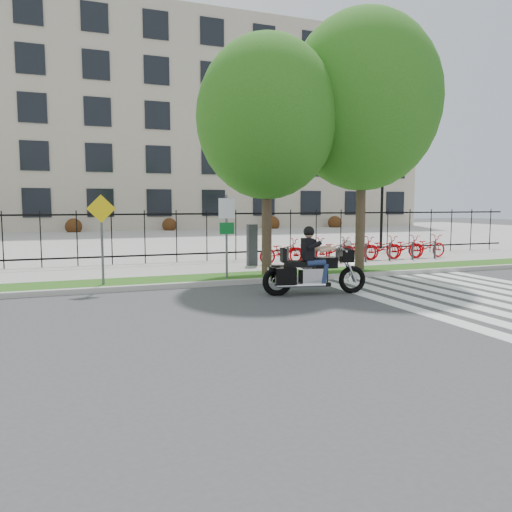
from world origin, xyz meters
name	(u,v)px	position (x,y,z in m)	size (l,w,h in m)	color
ground	(314,311)	(0.00, 0.00, 0.00)	(120.00, 120.00, 0.00)	#3C3C3F
curb	(251,281)	(0.00, 4.10, 0.07)	(60.00, 0.20, 0.15)	#A8A59E
grass_verge	(242,277)	(0.00, 4.95, 0.07)	(60.00, 1.50, 0.15)	#225014
sidewalk	(220,268)	(0.00, 7.45, 0.07)	(60.00, 3.50, 0.15)	#98968E
plaza	(148,238)	(0.00, 25.00, 0.05)	(80.00, 34.00, 0.10)	#98968E
crosswalk_stripes	(482,297)	(4.83, 0.00, 0.01)	(5.70, 8.00, 0.01)	silver
iron_fence	(207,236)	(0.00, 9.20, 1.15)	(30.00, 0.06, 2.00)	black
office_building	(118,131)	(0.00, 44.92, 9.97)	(60.00, 21.90, 20.15)	#AEA28C
lamp_post_right	(382,188)	(10.00, 12.00, 3.21)	(1.06, 0.70, 4.25)	black
street_tree_1	(267,118)	(0.84, 4.95, 5.04)	(4.40, 4.40, 7.43)	#3D2D21
street_tree_2	(363,102)	(4.28, 4.95, 5.78)	(5.15, 5.15, 8.60)	#3D2D21
bike_share_station	(357,249)	(5.59, 7.20, 0.63)	(8.88, 0.86, 1.50)	#2D2D33
sign_pole_regulatory	(227,225)	(-0.61, 4.58, 1.74)	(0.50, 0.09, 2.50)	#59595B
sign_pole_warning	(102,227)	(-4.21, 4.58, 1.74)	(0.78, 0.09, 2.49)	#59595B
motorcycle_rider	(314,267)	(0.97, 1.88, 0.72)	(2.79, 1.10, 2.17)	black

